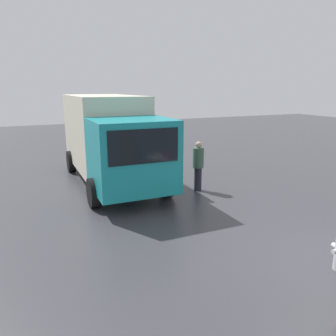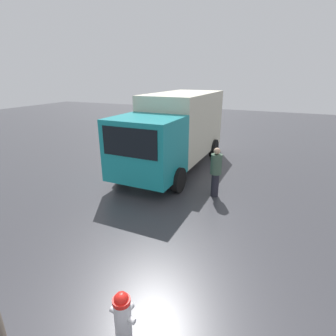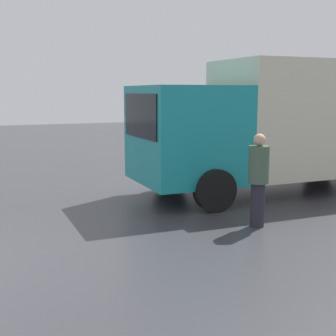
{
  "view_description": "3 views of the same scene",
  "coord_description": "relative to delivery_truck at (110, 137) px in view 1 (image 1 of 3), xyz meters",
  "views": [
    {
      "loc": [
        -3.83,
        5.53,
        3.49
      ],
      "look_at": [
        3.91,
        1.93,
        1.39
      ],
      "focal_mm": 35.0,
      "sensor_mm": 36.0,
      "label": 1
    },
    {
      "loc": [
        -2.54,
        -1.9,
        3.97
      ],
      "look_at": [
        4.67,
        1.28,
        1.16
      ],
      "focal_mm": 28.0,
      "sensor_mm": 36.0,
      "label": 2
    },
    {
      "loc": [
        0.82,
        -7.07,
        2.46
      ],
      "look_at": [
        4.09,
        0.46,
        1.13
      ],
      "focal_mm": 50.0,
      "sensor_mm": 36.0,
      "label": 3
    }
  ],
  "objects": [
    {
      "name": "delivery_truck",
      "position": [
        0.0,
        0.0,
        0.0
      ],
      "size": [
        7.2,
        2.74,
        3.21
      ],
      "rotation": [
        0.0,
        0.0,
        1.55
      ],
      "color": "teal",
      "rests_on": "ground_plane"
    },
    {
      "name": "pedestrian",
      "position": [
        -2.37,
        -2.43,
        -0.79
      ],
      "size": [
        0.38,
        0.38,
        1.72
      ],
      "rotation": [
        0.0,
        0.0,
        3.01
      ],
      "color": "#23232D",
      "rests_on": "ground_plane"
    }
  ]
}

